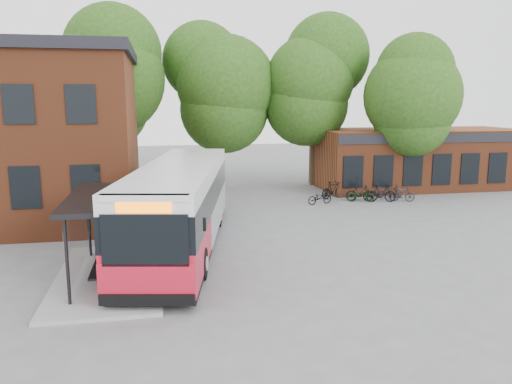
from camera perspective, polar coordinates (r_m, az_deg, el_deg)
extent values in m
plane|color=slate|center=(18.96, -2.29, -7.88)|extent=(100.00, 100.00, 0.00)
imported|color=black|center=(29.17, 7.29, -0.61)|extent=(1.65, 0.94, 0.82)
imported|color=black|center=(30.94, 8.78, 0.24)|extent=(1.85, 1.21, 1.08)
imported|color=black|center=(30.29, 11.89, -0.33)|extent=(1.67, 1.03, 0.83)
imported|color=black|center=(30.49, 11.78, -0.10)|extent=(1.71, 0.86, 0.99)
imported|color=black|center=(30.48, 14.12, -0.13)|extent=(1.85, 0.88, 1.07)
imported|color=black|center=(31.84, 14.95, 0.10)|extent=(1.75, 0.95, 0.87)
imported|color=black|center=(30.97, 16.35, -0.24)|extent=(1.54, 0.90, 0.89)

